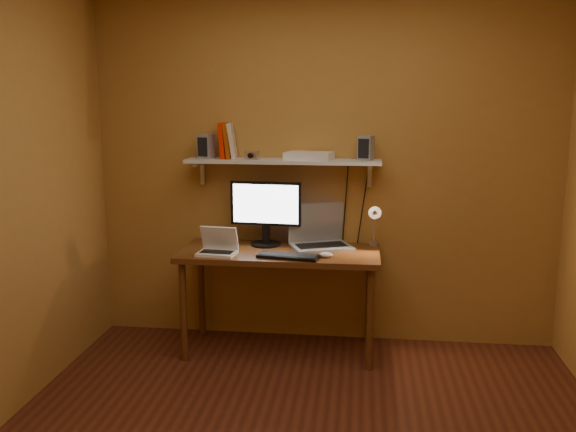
# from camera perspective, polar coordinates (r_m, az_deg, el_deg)

# --- Properties ---
(room) EXTENTS (3.44, 3.24, 2.64)m
(room) POSITION_cam_1_polar(r_m,az_deg,el_deg) (2.91, 1.46, 0.91)
(room) COLOR #572616
(room) RESTS_ON ground
(desk) EXTENTS (1.40, 0.60, 0.75)m
(desk) POSITION_cam_1_polar(r_m,az_deg,el_deg) (4.32, -0.79, -4.35)
(desk) COLOR brown
(desk) RESTS_ON ground
(wall_shelf) EXTENTS (1.40, 0.25, 0.21)m
(wall_shelf) POSITION_cam_1_polar(r_m,az_deg,el_deg) (4.38, -0.48, 5.11)
(wall_shelf) COLOR silver
(wall_shelf) RESTS_ON room
(monitor) EXTENTS (0.52, 0.23, 0.47)m
(monitor) POSITION_cam_1_polar(r_m,az_deg,el_deg) (4.40, -2.11, 0.59)
(monitor) COLOR black
(monitor) RESTS_ON desk
(laptop) EXTENTS (0.50, 0.43, 0.31)m
(laptop) POSITION_cam_1_polar(r_m,az_deg,el_deg) (4.41, 2.90, -1.82)
(laptop) COLOR gray
(laptop) RESTS_ON desk
(netbook) EXTENTS (0.28, 0.21, 0.19)m
(netbook) POSITION_cam_1_polar(r_m,az_deg,el_deg) (4.23, -6.56, -2.84)
(netbook) COLOR white
(netbook) RESTS_ON desk
(keyboard) EXTENTS (0.43, 0.21, 0.02)m
(keyboard) POSITION_cam_1_polar(r_m,az_deg,el_deg) (4.10, 0.03, -3.79)
(keyboard) COLOR black
(keyboard) RESTS_ON desk
(mouse) EXTENTS (0.11, 0.08, 0.03)m
(mouse) POSITION_cam_1_polar(r_m,az_deg,el_deg) (4.12, 3.61, -3.65)
(mouse) COLOR white
(mouse) RESTS_ON desk
(desk_lamp) EXTENTS (0.09, 0.23, 0.38)m
(desk_lamp) POSITION_cam_1_polar(r_m,az_deg,el_deg) (4.34, 8.09, -0.40)
(desk_lamp) COLOR silver
(desk_lamp) RESTS_ON desk
(speaker_left) EXTENTS (0.12, 0.12, 0.17)m
(speaker_left) POSITION_cam_1_polar(r_m,az_deg,el_deg) (4.49, -7.67, 6.47)
(speaker_left) COLOR gray
(speaker_left) RESTS_ON wall_shelf
(speaker_right) EXTENTS (0.12, 0.12, 0.17)m
(speaker_right) POSITION_cam_1_polar(r_m,az_deg,el_deg) (4.34, 7.30, 6.33)
(speaker_right) COLOR gray
(speaker_right) RESTS_ON wall_shelf
(books) EXTENTS (0.15, 0.18, 0.26)m
(books) POSITION_cam_1_polar(r_m,az_deg,el_deg) (4.47, -5.70, 7.02)
(books) COLOR red
(books) RESTS_ON wall_shelf
(shelf_camera) EXTENTS (0.11, 0.07, 0.06)m
(shelf_camera) POSITION_cam_1_polar(r_m,az_deg,el_deg) (4.35, -3.41, 5.68)
(shelf_camera) COLOR silver
(shelf_camera) RESTS_ON wall_shelf
(router) EXTENTS (0.36, 0.27, 0.05)m
(router) POSITION_cam_1_polar(r_m,az_deg,el_deg) (4.36, 1.99, 5.65)
(router) COLOR white
(router) RESTS_ON wall_shelf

